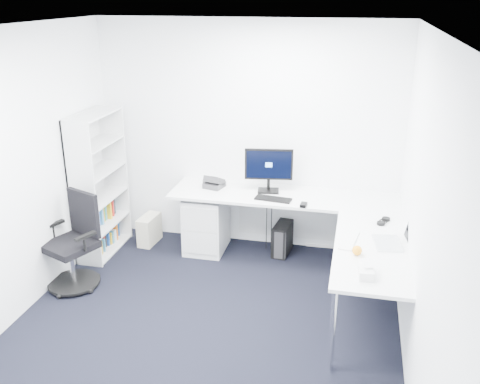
% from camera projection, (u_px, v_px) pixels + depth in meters
% --- Properties ---
extents(ground, '(4.20, 4.20, 0.00)m').
position_uv_depth(ground, '(199.00, 338.00, 4.88)').
color(ground, black).
extents(ceiling, '(4.20, 4.20, 0.00)m').
position_uv_depth(ceiling, '(189.00, 30.00, 3.92)').
color(ceiling, white).
extents(wall_back, '(3.60, 0.02, 2.70)m').
position_uv_depth(wall_back, '(247.00, 137.00, 6.32)').
color(wall_back, white).
rests_on(wall_back, ground).
extents(wall_front, '(3.60, 0.02, 2.70)m').
position_uv_depth(wall_front, '(60.00, 362.00, 2.49)').
color(wall_front, white).
rests_on(wall_front, ground).
extents(wall_left, '(0.02, 4.20, 2.70)m').
position_uv_depth(wall_left, '(2.00, 184.00, 4.77)').
color(wall_left, white).
rests_on(wall_left, ground).
extents(wall_right, '(0.02, 4.20, 2.70)m').
position_uv_depth(wall_right, '(422.00, 220.00, 4.03)').
color(wall_right, white).
rests_on(wall_right, ground).
extents(l_desk, '(2.69, 1.51, 0.79)m').
position_uv_depth(l_desk, '(282.00, 239.00, 5.90)').
color(l_desk, silver).
rests_on(l_desk, ground).
extents(drawer_pedestal, '(0.46, 0.57, 0.70)m').
position_uv_depth(drawer_pedestal, '(206.00, 222.00, 6.44)').
color(drawer_pedestal, silver).
rests_on(drawer_pedestal, ground).
extents(bookshelf, '(0.33, 0.85, 1.70)m').
position_uv_depth(bookshelf, '(99.00, 185.00, 6.24)').
color(bookshelf, silver).
rests_on(bookshelf, ground).
extents(task_chair, '(0.75, 0.75, 1.02)m').
position_uv_depth(task_chair, '(69.00, 243.00, 5.56)').
color(task_chair, black).
rests_on(task_chair, ground).
extents(black_pc_tower, '(0.22, 0.40, 0.38)m').
position_uv_depth(black_pc_tower, '(282.00, 239.00, 6.40)').
color(black_pc_tower, black).
rests_on(black_pc_tower, ground).
extents(beige_pc_tower, '(0.20, 0.39, 0.36)m').
position_uv_depth(beige_pc_tower, '(149.00, 230.00, 6.66)').
color(beige_pc_tower, beige).
rests_on(beige_pc_tower, ground).
extents(power_strip, '(0.34, 0.07, 0.04)m').
position_uv_depth(power_strip, '(320.00, 245.00, 6.62)').
color(power_strip, silver).
rests_on(power_strip, ground).
extents(monitor, '(0.57, 0.26, 0.53)m').
position_uv_depth(monitor, '(269.00, 170.00, 6.10)').
color(monitor, black).
rests_on(monitor, l_desk).
extents(black_keyboard, '(0.42, 0.19, 0.02)m').
position_uv_depth(black_keyboard, '(273.00, 199.00, 5.94)').
color(black_keyboard, black).
rests_on(black_keyboard, l_desk).
extents(mouse, '(0.07, 0.11, 0.03)m').
position_uv_depth(mouse, '(304.00, 205.00, 5.76)').
color(mouse, black).
rests_on(mouse, l_desk).
extents(desk_phone, '(0.26, 0.26, 0.15)m').
position_uv_depth(desk_phone, '(214.00, 182.00, 6.30)').
color(desk_phone, '#2B2A2D').
rests_on(desk_phone, l_desk).
extents(laptop, '(0.40, 0.39, 0.25)m').
position_uv_depth(laptop, '(389.00, 232.00, 4.87)').
color(laptop, silver).
rests_on(laptop, l_desk).
extents(white_keyboard, '(0.19, 0.44, 0.01)m').
position_uv_depth(white_keyboard, '(349.00, 240.00, 4.97)').
color(white_keyboard, silver).
rests_on(white_keyboard, l_desk).
extents(headphones, '(0.19, 0.22, 0.05)m').
position_uv_depth(headphones, '(384.00, 220.00, 5.36)').
color(headphones, black).
rests_on(headphones, l_desk).
extents(orange_fruit, '(0.09, 0.09, 0.09)m').
position_uv_depth(orange_fruit, '(357.00, 250.00, 4.70)').
color(orange_fruit, orange).
rests_on(orange_fruit, l_desk).
extents(tissue_box, '(0.13, 0.23, 0.08)m').
position_uv_depth(tissue_box, '(366.00, 271.00, 4.36)').
color(tissue_box, silver).
rests_on(tissue_box, l_desk).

